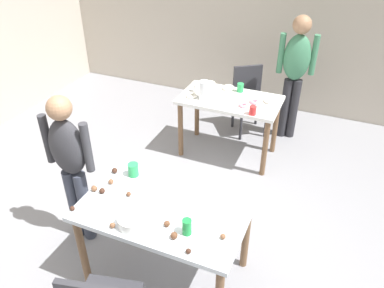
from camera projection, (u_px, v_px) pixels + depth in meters
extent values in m
plane|color=gray|center=(173.00, 250.00, 3.47)|extent=(6.40, 6.40, 0.00)
cube|color=#BCB2A3|center=(271.00, 17.00, 5.22)|extent=(6.40, 0.10, 2.60)
cube|color=silver|center=(164.00, 209.00, 2.87)|extent=(1.25, 0.78, 0.04)
cylinder|color=brown|center=(83.00, 251.00, 3.00)|extent=(0.06, 0.06, 0.71)
cylinder|color=brown|center=(127.00, 199.00, 3.51)|extent=(0.06, 0.06, 0.71)
cylinder|color=brown|center=(246.00, 235.00, 3.14)|extent=(0.06, 0.06, 0.71)
cube|color=white|center=(230.00, 100.00, 4.38)|extent=(1.14, 0.63, 0.04)
cylinder|color=brown|center=(181.00, 130.00, 4.55)|extent=(0.06, 0.06, 0.71)
cylinder|color=brown|center=(265.00, 148.00, 4.22)|extent=(0.06, 0.06, 0.71)
cylinder|color=brown|center=(197.00, 111.00, 4.95)|extent=(0.06, 0.06, 0.71)
cylinder|color=brown|center=(275.00, 127.00, 4.61)|extent=(0.06, 0.06, 0.71)
cube|color=#2D2D33|center=(251.00, 103.00, 4.97)|extent=(0.56, 0.56, 0.04)
cube|color=#2D2D33|center=(247.00, 81.00, 4.99)|extent=(0.33, 0.25, 0.42)
cylinder|color=#2D2D33|center=(266.00, 123.00, 4.98)|extent=(0.04, 0.04, 0.41)
cylinder|color=#2D2D33|center=(241.00, 126.00, 4.92)|extent=(0.04, 0.04, 0.41)
cylinder|color=#2D2D33|center=(257.00, 111.00, 5.26)|extent=(0.04, 0.04, 0.41)
cylinder|color=#2D2D33|center=(233.00, 113.00, 5.20)|extent=(0.04, 0.04, 0.41)
cylinder|color=#383D4C|center=(75.00, 204.00, 3.45)|extent=(0.11, 0.11, 0.73)
cylinder|color=#383D4C|center=(85.00, 207.00, 3.42)|extent=(0.11, 0.11, 0.73)
ellipsoid|color=#333338|center=(67.00, 147.00, 3.09)|extent=(0.33, 0.22, 0.52)
sphere|color=#997051|center=(59.00, 108.00, 2.90)|extent=(0.20, 0.20, 0.20)
cylinder|color=#333338|center=(47.00, 139.00, 3.13)|extent=(0.07, 0.07, 0.44)
cylinder|color=#333338|center=(87.00, 148.00, 3.02)|extent=(0.07, 0.07, 0.44)
cylinder|color=#28282D|center=(293.00, 109.00, 4.90)|extent=(0.11, 0.11, 0.80)
cylinder|color=#28282D|center=(285.00, 108.00, 4.91)|extent=(0.11, 0.11, 0.80)
ellipsoid|color=#3D7A56|center=(297.00, 58.00, 4.53)|extent=(0.36, 0.27, 0.56)
sphere|color=#997051|center=(302.00, 25.00, 4.32)|extent=(0.22, 0.22, 0.22)
cylinder|color=#3D7A56|center=(314.00, 55.00, 4.48)|extent=(0.08, 0.08, 0.48)
cylinder|color=#3D7A56|center=(281.00, 53.00, 4.54)|extent=(0.08, 0.08, 0.48)
cylinder|color=white|center=(132.00, 221.00, 2.68)|extent=(0.21, 0.21, 0.07)
cylinder|color=#198438|center=(187.00, 227.00, 2.60)|extent=(0.07, 0.07, 0.12)
cube|color=silver|center=(220.00, 194.00, 2.97)|extent=(0.17, 0.02, 0.01)
cylinder|color=green|center=(133.00, 170.00, 3.15)|extent=(0.09, 0.09, 0.11)
sphere|color=brown|center=(94.00, 188.00, 3.00)|extent=(0.05, 0.05, 0.05)
sphere|color=brown|center=(167.00, 224.00, 2.68)|extent=(0.04, 0.04, 0.04)
sphere|color=#3D2319|center=(115.00, 170.00, 3.19)|extent=(0.05, 0.05, 0.05)
sphere|color=brown|center=(174.00, 236.00, 2.58)|extent=(0.05, 0.05, 0.05)
sphere|color=brown|center=(129.00, 194.00, 2.95)|extent=(0.04, 0.04, 0.04)
sphere|color=brown|center=(112.00, 225.00, 2.67)|extent=(0.04, 0.04, 0.04)
sphere|color=#3D2319|center=(102.00, 191.00, 2.97)|extent=(0.05, 0.05, 0.05)
sphere|color=brown|center=(111.00, 182.00, 3.07)|extent=(0.04, 0.04, 0.04)
sphere|color=#3D2319|center=(72.00, 208.00, 2.81)|extent=(0.04, 0.04, 0.04)
sphere|color=#3D2319|center=(188.00, 251.00, 2.48)|extent=(0.04, 0.04, 0.04)
sphere|color=brown|center=(223.00, 236.00, 2.58)|extent=(0.04, 0.04, 0.04)
cylinder|color=white|center=(204.00, 90.00, 4.30)|extent=(0.12, 0.12, 0.21)
cylinder|color=green|center=(240.00, 88.00, 4.49)|extent=(0.08, 0.08, 0.10)
cylinder|color=red|center=(253.00, 110.00, 4.02)|extent=(0.08, 0.08, 0.10)
cylinder|color=white|center=(196.00, 88.00, 4.49)|extent=(0.07, 0.07, 0.10)
torus|color=pink|center=(255.00, 102.00, 4.26)|extent=(0.11, 0.11, 0.03)
torus|color=pink|center=(243.00, 105.00, 4.19)|extent=(0.10, 0.10, 0.03)
torus|color=white|center=(192.00, 95.00, 4.39)|extent=(0.13, 0.13, 0.04)
torus|color=white|center=(270.00, 100.00, 4.28)|extent=(0.14, 0.14, 0.04)
torus|color=white|center=(210.00, 84.00, 4.66)|extent=(0.14, 0.14, 0.04)
torus|color=white|center=(228.00, 88.00, 4.55)|extent=(0.14, 0.14, 0.04)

